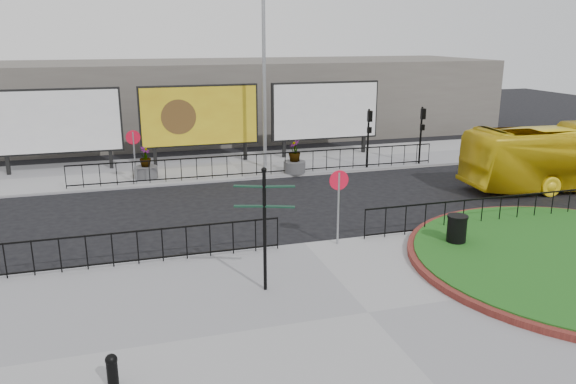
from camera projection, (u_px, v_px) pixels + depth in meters
name	position (u px, v px, depth m)	size (l,w,h in m)	color
ground	(304.00, 246.00, 18.45)	(90.00, 90.00, 0.00)	black
pavement_near	(368.00, 315.00, 13.83)	(30.00, 10.00, 0.12)	gray
pavement_far	(233.00, 166.00, 29.50)	(44.00, 6.00, 0.12)	gray
railing_near_left	(112.00, 250.00, 16.33)	(10.00, 0.10, 1.10)	black
railing_near_right	(482.00, 212.00, 19.79)	(9.00, 0.10, 1.10)	black
railing_far	(264.00, 164.00, 27.12)	(18.00, 0.10, 1.10)	black
speed_sign_far	(134.00, 145.00, 25.22)	(0.64, 0.07, 2.47)	gray
speed_sign_near	(339.00, 191.00, 17.84)	(0.64, 0.07, 2.47)	gray
billboard_left	(56.00, 122.00, 27.36)	(6.20, 0.31, 4.10)	black
billboard_mid	(200.00, 116.00, 29.29)	(6.20, 0.31, 4.10)	black
billboard_right	(325.00, 111.00, 31.23)	(6.20, 0.31, 4.10)	black
lamp_post	(264.00, 74.00, 27.70)	(0.74, 0.18, 9.23)	gray
signal_pole_a	(369.00, 129.00, 28.29)	(0.22, 0.26, 3.00)	black
signal_pole_b	(422.00, 127.00, 29.12)	(0.22, 0.26, 3.00)	black
building_backdrop	(203.00, 99.00, 38.06)	(40.00, 10.00, 5.00)	#5C5750
fingerpost_sign	(265.00, 217.00, 14.51)	(1.56, 0.73, 3.37)	black
bollard	(112.00, 370.00, 10.75)	(0.24, 0.24, 0.73)	black
litter_bin	(457.00, 232.00, 17.85)	(0.66, 0.66, 1.09)	black
planter_a	(146.00, 168.00, 26.56)	(1.08, 1.08, 1.52)	#4C4C4F
planter_c	(295.00, 161.00, 27.65)	(1.08, 1.08, 1.62)	#4C4C4F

